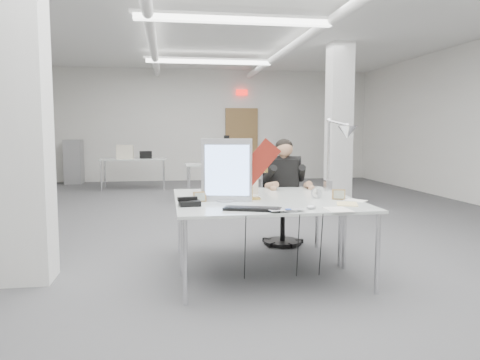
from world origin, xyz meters
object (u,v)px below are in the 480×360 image
at_px(desk_phone, 190,203).
at_px(architect_lamp, 336,151).
at_px(laptop, 288,211).
at_px(bankers_lamp, 252,183).
at_px(beige_monitor, 234,176).
at_px(seated_person, 284,174).
at_px(office_chair, 283,204).
at_px(monitor, 227,170).
at_px(desk_main, 274,207).

xyz_separation_m(desk_phone, architect_lamp, (1.63, 0.60, 0.44)).
relative_size(laptop, bankers_lamp, 0.92).
distance_m(laptop, bankers_lamp, 0.85).
bearing_deg(beige_monitor, bankers_lamp, -93.46).
relative_size(seated_person, laptop, 2.73).
distance_m(office_chair, monitor, 1.58).
xyz_separation_m(office_chair, laptop, (-0.44, -1.92, 0.25)).
height_order(bankers_lamp, architect_lamp, architect_lamp).
bearing_deg(architect_lamp, monitor, -146.63).
xyz_separation_m(bankers_lamp, desk_phone, (-0.64, -0.32, -0.14)).
xyz_separation_m(seated_person, monitor, (-0.87, -1.16, 0.16)).
distance_m(office_chair, bankers_lamp, 1.32).
bearing_deg(laptop, architect_lamp, 44.00).
bearing_deg(monitor, architect_lamp, 30.58).
height_order(seated_person, bankers_lamp, seated_person).
relative_size(monitor, laptop, 1.98).
relative_size(desk_main, bankers_lamp, 5.36).
relative_size(office_chair, monitor, 1.71).
bearing_deg(desk_phone, bankers_lamp, 21.39).
height_order(office_chair, seated_person, seated_person).
bearing_deg(monitor, desk_main, -24.67).
relative_size(seated_person, beige_monitor, 2.08).
bearing_deg(bankers_lamp, laptop, -74.06).
bearing_deg(architect_lamp, seated_person, 132.91).
distance_m(desk_phone, beige_monitor, 0.98).
height_order(desk_main, laptop, laptop).
bearing_deg(desk_main, monitor, 141.94).
height_order(seated_person, laptop, seated_person).
relative_size(bankers_lamp, architect_lamp, 0.36).
distance_m(seated_person, desk_phone, 1.85).
bearing_deg(seated_person, monitor, -107.25).
distance_m(seated_person, architect_lamp, 0.92).
height_order(beige_monitor, architect_lamp, architect_lamp).
height_order(desk_main, office_chair, office_chair).
height_order(monitor, laptop, monitor).
bearing_deg(desk_phone, office_chair, 43.81).
distance_m(office_chair, architect_lamp, 1.15).
height_order(desk_phone, architect_lamp, architect_lamp).
height_order(seated_person, monitor, monitor).
distance_m(desk_main, laptop, 0.40).
bearing_deg(desk_main, beige_monitor, 105.32).
height_order(laptop, architect_lamp, architect_lamp).
bearing_deg(desk_main, desk_phone, 172.54).
bearing_deg(office_chair, monitor, -106.09).
relative_size(seated_person, architect_lamp, 0.90).
bearing_deg(beige_monitor, laptop, -94.50).
height_order(seated_person, beige_monitor, seated_person).
height_order(monitor, beige_monitor, monitor).
xyz_separation_m(office_chair, seated_person, (0.00, -0.05, 0.38)).
bearing_deg(laptop, desk_phone, 138.93).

